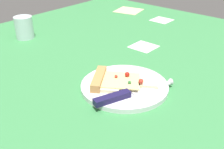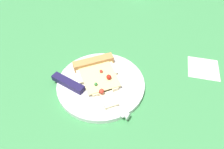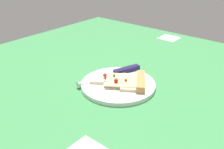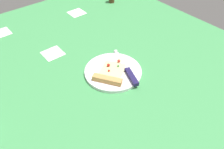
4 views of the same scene
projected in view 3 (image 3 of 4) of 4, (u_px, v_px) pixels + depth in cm
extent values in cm
cube|color=#3D8C4C|center=(115.00, 109.00, 73.33)|extent=(148.64, 148.64, 3.00)
cube|color=white|center=(169.00, 38.00, 127.00)|extent=(9.00, 9.00, 0.20)
cylinder|color=silver|center=(118.00, 85.00, 82.18)|extent=(24.31, 24.31, 1.35)
cube|color=beige|center=(130.00, 82.00, 81.25)|extent=(12.49, 11.03, 1.00)
cube|color=beige|center=(114.00, 81.00, 81.80)|extent=(9.09, 8.62, 1.00)
cube|color=beige|center=(98.00, 80.00, 82.31)|extent=(5.85, 6.32, 1.00)
cube|color=#EDD88C|center=(121.00, 80.00, 81.26)|extent=(13.17, 13.40, 0.30)
cube|color=tan|center=(140.00, 81.00, 80.68)|extent=(11.48, 8.73, 2.20)
sphere|color=red|center=(126.00, 80.00, 79.95)|extent=(0.90, 0.90, 0.90)
sphere|color=red|center=(105.00, 75.00, 82.51)|extent=(1.35, 1.35, 1.35)
sphere|color=#2D7A38|center=(114.00, 75.00, 82.85)|extent=(0.86, 0.86, 0.86)
sphere|color=#B21E14|center=(116.00, 81.00, 79.09)|extent=(1.36, 1.36, 1.36)
cube|color=silver|center=(97.00, 79.00, 83.74)|extent=(11.97, 5.95, 0.30)
cone|color=silver|center=(80.00, 84.00, 81.01)|extent=(2.56, 2.56, 2.00)
cube|color=#1E1947|center=(127.00, 70.00, 88.91)|extent=(10.15, 5.46, 1.60)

